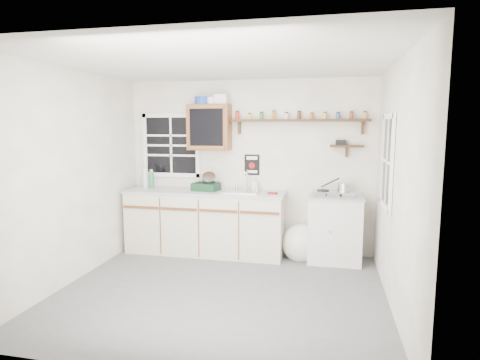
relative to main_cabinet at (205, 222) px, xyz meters
name	(u,v)px	position (x,y,z in m)	size (l,w,h in m)	color
room	(220,181)	(0.58, -1.30, 0.79)	(3.64, 3.24, 2.54)	#535356
main_cabinet	(205,222)	(0.00, 0.00, 0.00)	(2.31, 0.63, 0.92)	beige
right_cabinet	(335,229)	(1.83, 0.03, -0.01)	(0.73, 0.57, 0.91)	silver
sink	(241,191)	(0.54, 0.01, 0.47)	(0.52, 0.44, 0.29)	#ADADB1
upper_cabinet	(209,127)	(0.03, 0.14, 1.36)	(0.60, 0.32, 0.65)	#5B3216
upper_cabinet_clutter	(210,100)	(0.05, 0.14, 1.75)	(0.48, 0.24, 0.14)	#1838A0
spice_shelf	(299,120)	(1.30, 0.21, 1.46)	(1.91, 0.18, 0.33)	#301D0D
secondary_shelf	(345,146)	(1.94, 0.22, 1.12)	(0.45, 0.16, 0.24)	#301D0D
warning_sign	(252,165)	(0.63, 0.29, 0.82)	(0.22, 0.02, 0.30)	black
window_back	(171,145)	(-0.62, 0.29, 1.09)	(0.93, 0.03, 0.98)	black
window_right	(388,162)	(2.37, -0.75, 0.99)	(0.03, 0.78, 1.08)	black
water_bottles	(148,179)	(-0.90, 0.05, 0.60)	(0.18, 0.08, 0.32)	#B0C5CE
dish_rack	(207,184)	(0.03, 0.03, 0.55)	(0.40, 0.33, 0.27)	#10321D
soap_bottle	(254,184)	(0.68, 0.22, 0.55)	(0.08, 0.09, 0.19)	beige
rag	(272,193)	(0.99, -0.06, 0.47)	(0.12, 0.11, 0.02)	maroon
hotplate	(333,193)	(1.80, 0.01, 0.48)	(0.56, 0.34, 0.08)	#ADADB1
saucepan	(343,187)	(1.93, 0.01, 0.57)	(0.39, 0.31, 0.19)	#ADADB1
trash_bag	(301,243)	(1.39, 0.00, -0.23)	(0.47, 0.42, 0.53)	silver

